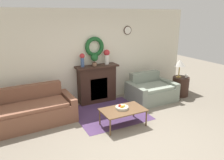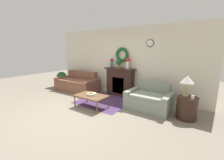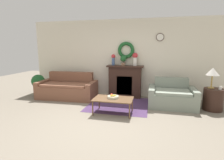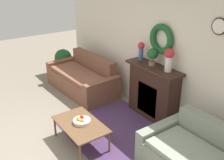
% 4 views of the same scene
% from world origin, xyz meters
% --- Properties ---
extents(ground_plane, '(16.00, 16.00, 0.00)m').
position_xyz_m(ground_plane, '(0.00, 0.00, 0.00)').
color(ground_plane, gray).
extents(floor_rug, '(1.80, 1.73, 0.01)m').
position_xyz_m(floor_rug, '(0.09, 1.50, 0.00)').
color(floor_rug, '#4C335B').
rests_on(floor_rug, ground_plane).
extents(wall_back, '(6.80, 0.18, 2.70)m').
position_xyz_m(wall_back, '(0.01, 2.61, 1.36)').
color(wall_back, beige).
rests_on(wall_back, ground_plane).
extents(fireplace, '(1.25, 0.41, 1.12)m').
position_xyz_m(fireplace, '(0.14, 2.41, 0.57)').
color(fireplace, '#331E16').
rests_on(fireplace, ground_plane).
extents(couch_left, '(2.01, 1.03, 0.86)m').
position_xyz_m(couch_left, '(-1.79, 1.87, 0.31)').
color(couch_left, brown).
rests_on(couch_left, ground_plane).
extents(loveseat_right, '(1.35, 1.00, 0.81)m').
position_xyz_m(loveseat_right, '(1.66, 1.77, 0.29)').
color(loveseat_right, gray).
rests_on(loveseat_right, ground_plane).
extents(coffee_table, '(1.03, 0.63, 0.41)m').
position_xyz_m(coffee_table, '(0.09, 0.76, 0.37)').
color(coffee_table, brown).
rests_on(coffee_table, ground_plane).
extents(fruit_bowl, '(0.31, 0.31, 0.12)m').
position_xyz_m(fruit_bowl, '(0.08, 0.79, 0.45)').
color(fruit_bowl, beige).
rests_on(fruit_bowl, coffee_table).
extents(side_table_by_loveseat, '(0.52, 0.52, 0.61)m').
position_xyz_m(side_table_by_loveseat, '(2.75, 1.65, 0.31)').
color(side_table_by_loveseat, '#331E16').
rests_on(side_table_by_loveseat, ground_plane).
extents(table_lamp, '(0.35, 0.35, 0.57)m').
position_xyz_m(table_lamp, '(2.69, 1.70, 1.06)').
color(table_lamp, '#B28E42').
rests_on(table_lamp, side_table_by_loveseat).
extents(mug, '(0.08, 0.08, 0.10)m').
position_xyz_m(mug, '(2.87, 1.56, 0.66)').
color(mug, silver).
rests_on(mug, side_table_by_loveseat).
extents(vase_on_mantel_left, '(0.14, 0.14, 0.38)m').
position_xyz_m(vase_on_mantel_left, '(-0.28, 2.42, 1.35)').
color(vase_on_mantel_left, '#3D5684').
rests_on(vase_on_mantel_left, fireplace).
extents(vase_on_mantel_right, '(0.18, 0.18, 0.43)m').
position_xyz_m(vase_on_mantel_right, '(0.48, 2.42, 1.38)').
color(vase_on_mantel_right, silver).
rests_on(vase_on_mantel_right, fireplace).
extents(potted_plant_on_mantel, '(0.21, 0.21, 0.34)m').
position_xyz_m(potted_plant_on_mantel, '(0.08, 2.40, 1.33)').
color(potted_plant_on_mantel, '#8E664C').
rests_on(potted_plant_on_mantel, fireplace).
extents(potted_plant_floor_by_couch, '(0.48, 0.48, 0.76)m').
position_xyz_m(potted_plant_floor_by_couch, '(-3.00, 1.92, 0.48)').
color(potted_plant_floor_by_couch, '#8E664C').
rests_on(potted_plant_floor_by_couch, ground_plane).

